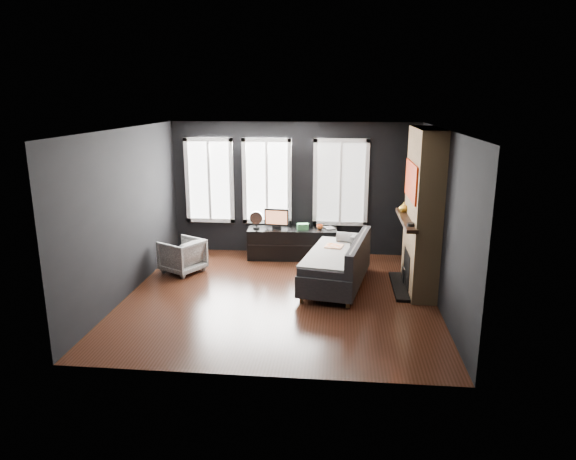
# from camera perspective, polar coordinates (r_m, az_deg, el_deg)

# --- Properties ---
(floor) EXTENTS (5.00, 5.00, 0.00)m
(floor) POSITION_cam_1_polar(r_m,az_deg,el_deg) (8.49, -0.88, -7.37)
(floor) COLOR black
(floor) RESTS_ON ground
(ceiling) EXTENTS (5.00, 5.00, 0.00)m
(ceiling) POSITION_cam_1_polar(r_m,az_deg,el_deg) (7.89, -0.96, 11.14)
(ceiling) COLOR white
(ceiling) RESTS_ON ground
(wall_back) EXTENTS (5.00, 0.02, 2.70)m
(wall_back) POSITION_cam_1_polar(r_m,az_deg,el_deg) (10.52, 0.66, 4.59)
(wall_back) COLOR black
(wall_back) RESTS_ON ground
(wall_left) EXTENTS (0.02, 5.00, 2.70)m
(wall_left) POSITION_cam_1_polar(r_m,az_deg,el_deg) (8.73, -17.45, 1.84)
(wall_left) COLOR black
(wall_left) RESTS_ON ground
(wall_right) EXTENTS (0.02, 5.00, 2.70)m
(wall_right) POSITION_cam_1_polar(r_m,az_deg,el_deg) (8.19, 16.74, 1.08)
(wall_right) COLOR black
(wall_right) RESTS_ON ground
(windows) EXTENTS (4.00, 0.16, 1.76)m
(windows) POSITION_cam_1_polar(r_m,az_deg,el_deg) (10.41, -1.85, 10.19)
(windows) COLOR white
(windows) RESTS_ON wall_back
(fireplace) EXTENTS (0.70, 1.62, 2.70)m
(fireplace) POSITION_cam_1_polar(r_m,az_deg,el_deg) (8.73, 14.74, 2.03)
(fireplace) COLOR #93724C
(fireplace) RESTS_ON floor
(sofa) EXTENTS (1.37, 2.17, 0.87)m
(sofa) POSITION_cam_1_polar(r_m,az_deg,el_deg) (8.86, 5.36, -3.50)
(sofa) COLOR black
(sofa) RESTS_ON floor
(stripe_pillow) EXTENTS (0.16, 0.33, 0.32)m
(stripe_pillow) POSITION_cam_1_polar(r_m,az_deg,el_deg) (9.26, 7.36, -1.52)
(stripe_pillow) COLOR gray
(stripe_pillow) RESTS_ON sofa
(armchair) EXTENTS (0.88, 0.89, 0.69)m
(armchair) POSITION_cam_1_polar(r_m,az_deg,el_deg) (9.73, -11.67, -2.64)
(armchair) COLOR white
(armchair) RESTS_ON floor
(media_console) EXTENTS (1.81, 0.65, 0.61)m
(media_console) POSITION_cam_1_polar(r_m,az_deg,el_deg) (10.37, 0.49, -1.48)
(media_console) COLOR black
(media_console) RESTS_ON floor
(monitor) EXTENTS (0.52, 0.17, 0.45)m
(monitor) POSITION_cam_1_polar(r_m,az_deg,el_deg) (10.26, -1.27, 1.42)
(monitor) COLOR black
(monitor) RESTS_ON media_console
(desk_fan) EXTENTS (0.27, 0.27, 0.37)m
(desk_fan) POSITION_cam_1_polar(r_m,az_deg,el_deg) (10.26, -3.55, 1.14)
(desk_fan) COLOR gray
(desk_fan) RESTS_ON media_console
(mug) EXTENTS (0.12, 0.10, 0.12)m
(mug) POSITION_cam_1_polar(r_m,az_deg,el_deg) (10.25, 3.56, 0.42)
(mug) COLOR orange
(mug) RESTS_ON media_console
(book) EXTENTS (0.17, 0.08, 0.23)m
(book) POSITION_cam_1_polar(r_m,az_deg,el_deg) (10.29, 4.18, 0.79)
(book) COLOR #BEB198
(book) RESTS_ON media_console
(storage_box) EXTENTS (0.24, 0.18, 0.12)m
(storage_box) POSITION_cam_1_polar(r_m,az_deg,el_deg) (10.21, 1.64, 0.38)
(storage_box) COLOR #377C44
(storage_box) RESTS_ON media_console
(mantel_vase) EXTENTS (0.21, 0.22, 0.17)m
(mantel_vase) POSITION_cam_1_polar(r_m,az_deg,el_deg) (9.14, 12.75, 2.48)
(mantel_vase) COLOR gold
(mantel_vase) RESTS_ON fireplace
(mantel_clock) EXTENTS (0.17, 0.17, 0.04)m
(mantel_clock) POSITION_cam_1_polar(r_m,az_deg,el_deg) (8.18, 13.53, 0.59)
(mantel_clock) COLOR black
(mantel_clock) RESTS_ON fireplace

